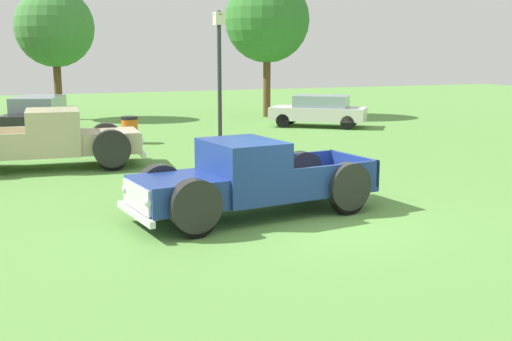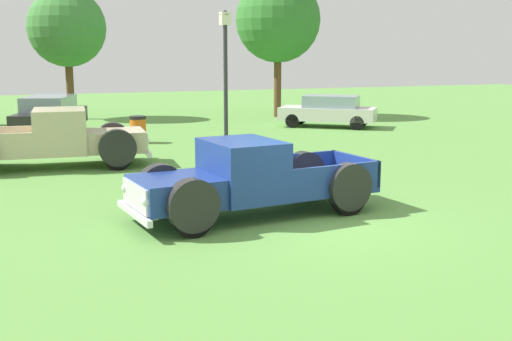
{
  "view_description": "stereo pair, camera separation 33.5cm",
  "coord_description": "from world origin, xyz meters",
  "px_view_note": "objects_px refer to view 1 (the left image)",
  "views": [
    {
      "loc": [
        -5.52,
        -10.47,
        3.2
      ],
      "look_at": [
        -0.82,
        0.89,
        0.9
      ],
      "focal_mm": 44.81,
      "sensor_mm": 36.0,
      "label": 1
    },
    {
      "loc": [
        -5.21,
        -10.59,
        3.2
      ],
      "look_at": [
        -0.82,
        0.89,
        0.9
      ],
      "focal_mm": 44.81,
      "sensor_mm": 36.0,
      "label": 2
    }
  ],
  "objects_px": {
    "pickup_truck_behind_left": "(56,140)",
    "sedan_distant_a": "(319,110)",
    "pickup_truck_foreground": "(240,181)",
    "oak_tree_east": "(267,20)",
    "trash_can": "(130,130)",
    "oak_tree_west": "(55,28)",
    "lamp_post_near": "(220,83)",
    "sedan_distant_b": "(40,115)"
  },
  "relations": [
    {
      "from": "pickup_truck_behind_left",
      "to": "sedan_distant_a",
      "type": "bearing_deg",
      "value": 27.49
    },
    {
      "from": "pickup_truck_foreground",
      "to": "oak_tree_east",
      "type": "bearing_deg",
      "value": 65.03
    },
    {
      "from": "trash_can",
      "to": "oak_tree_west",
      "type": "bearing_deg",
      "value": 98.97
    },
    {
      "from": "oak_tree_west",
      "to": "sedan_distant_a",
      "type": "bearing_deg",
      "value": -36.61
    },
    {
      "from": "sedan_distant_a",
      "to": "lamp_post_near",
      "type": "height_order",
      "value": "lamp_post_near"
    },
    {
      "from": "pickup_truck_behind_left",
      "to": "sedan_distant_b",
      "type": "height_order",
      "value": "pickup_truck_behind_left"
    },
    {
      "from": "sedan_distant_b",
      "to": "pickup_truck_foreground",
      "type": "bearing_deg",
      "value": -79.48
    },
    {
      "from": "pickup_truck_foreground",
      "to": "trash_can",
      "type": "relative_size",
      "value": 5.4
    },
    {
      "from": "trash_can",
      "to": "oak_tree_west",
      "type": "height_order",
      "value": "oak_tree_west"
    },
    {
      "from": "sedan_distant_b",
      "to": "trash_can",
      "type": "distance_m",
      "value": 4.35
    },
    {
      "from": "lamp_post_near",
      "to": "trash_can",
      "type": "height_order",
      "value": "lamp_post_near"
    },
    {
      "from": "pickup_truck_foreground",
      "to": "sedan_distant_b",
      "type": "distance_m",
      "value": 14.61
    },
    {
      "from": "lamp_post_near",
      "to": "trash_can",
      "type": "xyz_separation_m",
      "value": [
        -1.75,
        4.62,
        -1.81
      ]
    },
    {
      "from": "pickup_truck_behind_left",
      "to": "trash_can",
      "type": "distance_m",
      "value": 4.94
    },
    {
      "from": "sedan_distant_b",
      "to": "lamp_post_near",
      "type": "relative_size",
      "value": 1.12
    },
    {
      "from": "pickup_truck_behind_left",
      "to": "oak_tree_east",
      "type": "xyz_separation_m",
      "value": [
        11.01,
        10.72,
        3.9
      ]
    },
    {
      "from": "pickup_truck_foreground",
      "to": "oak_tree_east",
      "type": "relative_size",
      "value": 0.76
    },
    {
      "from": "pickup_truck_behind_left",
      "to": "oak_tree_east",
      "type": "bearing_deg",
      "value": 44.25
    },
    {
      "from": "sedan_distant_a",
      "to": "pickup_truck_behind_left",
      "type": "bearing_deg",
      "value": -152.51
    },
    {
      "from": "pickup_truck_foreground",
      "to": "trash_can",
      "type": "bearing_deg",
      "value": 89.56
    },
    {
      "from": "pickup_truck_foreground",
      "to": "sedan_distant_a",
      "type": "height_order",
      "value": "pickup_truck_foreground"
    },
    {
      "from": "sedan_distant_a",
      "to": "sedan_distant_b",
      "type": "relative_size",
      "value": 0.86
    },
    {
      "from": "sedan_distant_a",
      "to": "oak_tree_west",
      "type": "bearing_deg",
      "value": 143.39
    },
    {
      "from": "trash_can",
      "to": "pickup_truck_behind_left",
      "type": "bearing_deg",
      "value": -125.28
    },
    {
      "from": "sedan_distant_b",
      "to": "oak_tree_west",
      "type": "xyz_separation_m",
      "value": [
        1.28,
        5.95,
        3.46
      ]
    },
    {
      "from": "pickup_truck_foreground",
      "to": "oak_tree_east",
      "type": "xyz_separation_m",
      "value": [
        8.25,
        17.71,
        3.95
      ]
    },
    {
      "from": "oak_tree_east",
      "to": "oak_tree_west",
      "type": "distance_m",
      "value": 9.99
    },
    {
      "from": "pickup_truck_behind_left",
      "to": "trash_can",
      "type": "bearing_deg",
      "value": 54.72
    },
    {
      "from": "sedan_distant_a",
      "to": "oak_tree_west",
      "type": "height_order",
      "value": "oak_tree_west"
    },
    {
      "from": "pickup_truck_behind_left",
      "to": "oak_tree_east",
      "type": "relative_size",
      "value": 0.81
    },
    {
      "from": "oak_tree_west",
      "to": "trash_can",
      "type": "bearing_deg",
      "value": -81.03
    },
    {
      "from": "pickup_truck_foreground",
      "to": "oak_tree_west",
      "type": "relative_size",
      "value": 0.84
    },
    {
      "from": "pickup_truck_behind_left",
      "to": "oak_tree_west",
      "type": "height_order",
      "value": "oak_tree_west"
    },
    {
      "from": "sedan_distant_a",
      "to": "pickup_truck_foreground",
      "type": "bearing_deg",
      "value": -123.69
    },
    {
      "from": "sedan_distant_b",
      "to": "oak_tree_west",
      "type": "distance_m",
      "value": 7.0
    },
    {
      "from": "pickup_truck_behind_left",
      "to": "trash_can",
      "type": "relative_size",
      "value": 5.75
    },
    {
      "from": "lamp_post_near",
      "to": "oak_tree_west",
      "type": "xyz_separation_m",
      "value": [
        -3.22,
        13.92,
        1.97
      ]
    },
    {
      "from": "sedan_distant_b",
      "to": "lamp_post_near",
      "type": "bearing_deg",
      "value": -60.55
    },
    {
      "from": "pickup_truck_foreground",
      "to": "oak_tree_east",
      "type": "distance_m",
      "value": 19.94
    },
    {
      "from": "sedan_distant_b",
      "to": "oak_tree_west",
      "type": "height_order",
      "value": "oak_tree_west"
    },
    {
      "from": "sedan_distant_a",
      "to": "oak_tree_east",
      "type": "distance_m",
      "value": 6.25
    },
    {
      "from": "trash_can",
      "to": "lamp_post_near",
      "type": "bearing_deg",
      "value": -69.23
    }
  ]
}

